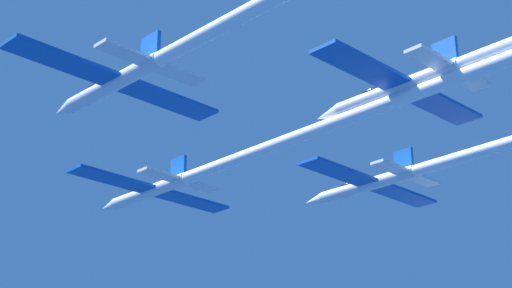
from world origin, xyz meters
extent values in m
cylinder|color=silver|center=(0.58, 0.52, -0.55)|extent=(1.20, 10.89, 1.20)
cone|color=silver|center=(0.58, 7.16, -0.55)|extent=(1.17, 2.39, 1.17)
ellipsoid|color=black|center=(0.58, 2.91, -0.04)|extent=(0.84, 2.18, 0.60)
cube|color=#0F51B2|center=(-4.15, -0.03, -0.55)|extent=(8.27, 2.39, 0.26)
cube|color=#0F51B2|center=(5.32, -0.03, -0.55)|extent=(8.27, 2.39, 0.26)
cube|color=#0F51B2|center=(0.58, -3.84, 0.92)|extent=(0.31, 1.96, 1.74)
cube|color=silver|center=(-1.88, -4.05, -0.55)|extent=(3.72, 1.44, 0.26)
cube|color=silver|center=(3.04, -4.05, -0.55)|extent=(3.72, 1.44, 0.26)
cylinder|color=white|center=(0.58, -30.32, -0.55)|extent=(1.08, 50.79, 1.08)
cylinder|color=silver|center=(-14.34, -14.43, 0.75)|extent=(1.20, 10.89, 1.20)
cone|color=silver|center=(-14.34, -7.79, 0.75)|extent=(1.17, 2.39, 1.17)
ellipsoid|color=black|center=(-14.34, -12.03, 1.26)|extent=(0.84, 2.18, 0.60)
cube|color=#0F51B2|center=(-19.08, -14.97, 0.75)|extent=(8.27, 2.39, 0.26)
cube|color=#0F51B2|center=(-9.60, -14.97, 0.75)|extent=(8.27, 2.39, 0.26)
cube|color=#0F51B2|center=(-14.34, -18.78, 2.22)|extent=(0.31, 1.96, 1.74)
cube|color=silver|center=(-16.80, -19.00, 0.75)|extent=(3.72, 1.44, 0.26)
cube|color=silver|center=(-11.88, -19.00, 0.75)|extent=(3.72, 1.44, 0.26)
cylinder|color=silver|center=(14.16, -15.19, -0.49)|extent=(1.20, 10.89, 1.20)
cone|color=silver|center=(14.16, -8.55, -0.49)|extent=(1.17, 2.39, 1.17)
ellipsoid|color=black|center=(14.16, -12.80, 0.02)|extent=(0.84, 2.18, 0.60)
cube|color=#0F51B2|center=(9.42, -15.74, -0.49)|extent=(8.27, 2.39, 0.26)
cube|color=#0F51B2|center=(18.89, -15.74, -0.49)|extent=(8.27, 2.39, 0.26)
cube|color=#0F51B2|center=(14.16, -19.55, 0.98)|extent=(0.31, 1.96, 1.74)
cube|color=silver|center=(11.70, -19.77, -0.49)|extent=(3.72, 1.44, 0.26)
cube|color=silver|center=(16.62, -19.77, -0.49)|extent=(3.72, 1.44, 0.26)
cylinder|color=silver|center=(0.71, -28.83, 0.42)|extent=(1.20, 10.89, 1.20)
cone|color=silver|center=(0.71, -22.19, 0.42)|extent=(1.17, 2.39, 1.17)
ellipsoid|color=black|center=(0.71, -26.44, 0.93)|extent=(0.84, 2.18, 0.60)
cube|color=#0F51B2|center=(-4.02, -29.38, 0.42)|extent=(8.27, 2.39, 0.26)
cube|color=#0F51B2|center=(5.45, -29.38, 0.42)|extent=(8.27, 2.39, 0.26)
cube|color=#0F51B2|center=(0.71, -33.19, 1.89)|extent=(0.31, 1.96, 1.74)
cube|color=silver|center=(-1.75, -33.40, 0.42)|extent=(3.72, 1.44, 0.26)
cube|color=silver|center=(3.17, -33.40, 0.42)|extent=(3.72, 1.44, 0.26)
camera|label=1|loc=(-46.15, -62.07, -26.40)|focal=59.67mm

